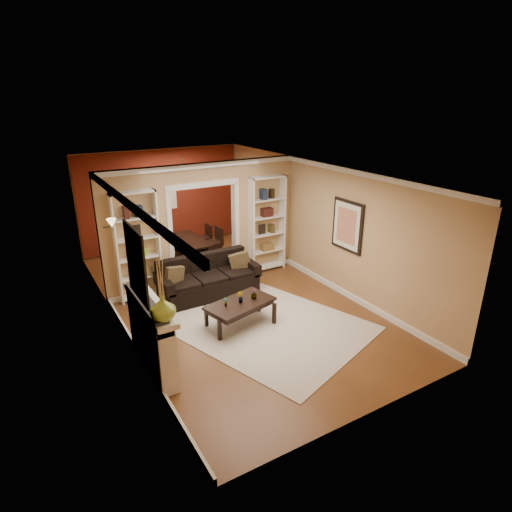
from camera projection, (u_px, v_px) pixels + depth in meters
floor at (230, 300)px, 9.00m from camera, size 8.00×8.00×0.00m
ceiling at (226, 171)px, 8.04m from camera, size 8.00×8.00×0.00m
wall_back at (162, 199)px, 11.74m from camera, size 8.00×0.00×8.00m
wall_front at (375, 328)px, 5.30m from camera, size 8.00×0.00×8.00m
wall_left at (113, 260)px, 7.45m from camera, size 0.00×8.00×8.00m
wall_right at (318, 223)px, 9.59m from camera, size 0.00×8.00×8.00m
partition_wall at (204, 224)px, 9.48m from camera, size 4.50×0.15×2.70m
red_back_panel at (162, 200)px, 11.72m from camera, size 4.44×0.04×2.64m
dining_window at (162, 192)px, 11.61m from camera, size 0.78×0.03×0.98m
area_rug at (259, 322)px, 8.12m from camera, size 3.85×4.54×0.01m
sofa at (208, 277)px, 9.09m from camera, size 2.13×0.92×0.83m
pillow_left at (174, 276)px, 8.65m from camera, size 0.42×0.22×0.41m
pillow_right at (240, 261)px, 9.36m from camera, size 0.45×0.25×0.44m
coffee_table at (240, 314)px, 7.94m from camera, size 1.39×0.97×0.48m
plant_left at (226, 302)px, 7.69m from camera, size 0.11×0.11×0.18m
plant_center at (240, 297)px, 7.82m from camera, size 0.13×0.14×0.20m
plant_right at (254, 294)px, 7.96m from camera, size 0.14×0.14×0.21m
bookshelf_left at (137, 247)px, 8.68m from camera, size 0.90×0.30×2.30m
bookshelf_right at (267, 225)px, 10.15m from camera, size 0.90×0.30×2.30m
fireplace at (153, 335)px, 6.60m from camera, size 0.32×1.70×1.16m
vase at (163, 308)px, 5.81m from camera, size 0.39×0.39×0.37m
mirror at (136, 264)px, 6.09m from camera, size 0.03×0.95×1.10m
wall_sconce at (108, 225)px, 7.77m from camera, size 0.18×0.18×0.22m
framed_art at (347, 226)px, 8.69m from camera, size 0.04×0.85×1.05m
dining_table at (187, 249)px, 11.13m from camera, size 1.53×0.85×0.54m
dining_chair_nw at (171, 252)px, 10.58m from camera, size 0.44×0.44×0.80m
dining_chair_ne at (211, 243)px, 11.09m from camera, size 0.55×0.55×0.86m
dining_chair_sw at (163, 244)px, 11.05m from camera, size 0.48×0.48×0.86m
dining_chair_se at (202, 238)px, 11.59m from camera, size 0.50×0.50×0.77m
chandelier at (177, 183)px, 10.45m from camera, size 0.50×0.50×0.30m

